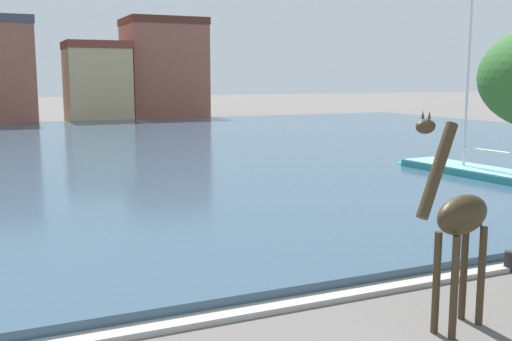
% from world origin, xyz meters
% --- Properties ---
extents(harbor_water, '(82.36, 52.47, 0.33)m').
position_xyz_m(harbor_water, '(0.00, 33.84, 0.16)').
color(harbor_water, '#334C60').
rests_on(harbor_water, ground).
extents(quay_edge_coping, '(82.36, 0.50, 0.12)m').
position_xyz_m(quay_edge_coping, '(0.00, 7.35, 0.06)').
color(quay_edge_coping, '#ADA89E').
rests_on(quay_edge_coping, ground).
extents(giraffe_statue, '(2.34, 1.08, 4.18)m').
position_xyz_m(giraffe_statue, '(2.36, 5.05, 2.14)').
color(giraffe_statue, '#382B19').
rests_on(giraffe_statue, ground).
extents(sailboat_teal, '(2.50, 8.46, 9.01)m').
position_xyz_m(sailboat_teal, '(14.73, 18.22, 0.37)').
color(sailboat_teal, teal).
rests_on(sailboat_teal, ground).
extents(mooring_bollard, '(0.24, 0.24, 0.50)m').
position_xyz_m(mooring_bollard, '(6.08, 7.20, 0.25)').
color(mooring_bollard, '#232326').
rests_on(mooring_bollard, ground).
extents(townhouse_end_terrace, '(6.56, 6.12, 8.44)m').
position_xyz_m(townhouse_end_terrace, '(5.87, 62.73, 4.23)').
color(townhouse_end_terrace, tan).
rests_on(townhouse_end_terrace, ground).
extents(townhouse_corner_house, '(8.80, 7.74, 11.34)m').
position_xyz_m(townhouse_corner_house, '(13.97, 65.46, 5.69)').
color(townhouse_corner_house, '#8E5142').
rests_on(townhouse_corner_house, ground).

